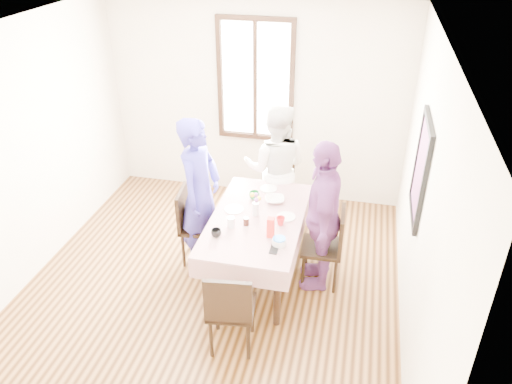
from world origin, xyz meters
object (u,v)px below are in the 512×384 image
chair_right (322,247)px  person_right (322,216)px  chair_near (232,307)px  dining_table (257,247)px  chair_left (200,226)px  chair_far (275,194)px  person_left (200,194)px  person_far (276,168)px

chair_right → person_right: size_ratio=0.54×
chair_near → dining_table: bearing=82.6°
chair_left → chair_far: same height
chair_near → person_left: (-0.68, 1.20, 0.43)m
dining_table → person_right: size_ratio=0.91×
chair_left → chair_right: 1.40m
chair_right → chair_near: (-0.70, -1.10, 0.00)m
chair_left → person_right: person_right is taller
chair_right → chair_near: 1.30m
dining_table → person_far: person_far is taller
dining_table → chair_far: (0.00, 1.05, 0.08)m
chair_near → chair_left: bearing=112.9°
chair_left → person_left: person_left is taller
chair_far → person_far: size_ratio=0.55×
person_left → chair_far: bearing=-28.3°
person_far → person_right: size_ratio=0.98×
dining_table → chair_left: 0.72m
dining_table → chair_right: bearing=3.9°
person_left → chair_near: bearing=-141.9°
chair_right → person_left: 1.44m
chair_right → person_left: (-1.38, 0.10, 0.43)m
chair_far → person_far: 0.37m
chair_near → person_far: size_ratio=0.55×
dining_table → person_far: (0.00, 1.03, 0.45)m
chair_far → chair_near: same height
chair_left → chair_far: bearing=136.2°
person_far → chair_near: bearing=85.9°
chair_right → person_far: (-0.70, 0.99, 0.37)m
chair_near → person_left: bearing=112.2°
chair_right → chair_far: same height
person_left → person_far: 1.12m
dining_table → chair_left: chair_left is taller
chair_near → person_right: (0.68, 1.10, 0.39)m
chair_far → person_right: 1.27m
chair_right → chair_far: 1.22m
dining_table → person_left: size_ratio=0.87×
person_right → chair_far: bearing=-150.7°
chair_far → dining_table: bearing=88.6°
chair_right → person_right: person_right is taller
chair_right → person_left: size_ratio=0.52×
person_far → chair_far: bearing=-94.1°
dining_table → person_far: bearing=90.0°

